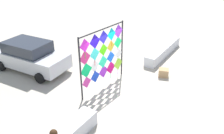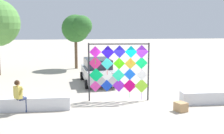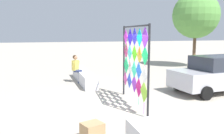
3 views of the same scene
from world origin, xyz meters
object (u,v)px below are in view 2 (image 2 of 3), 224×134
kite_display_rack (119,68)px  tree_far_right (76,28)px  seated_vendor (20,94)px  cardboard_box_large (181,107)px  parked_car (98,71)px

kite_display_rack → tree_far_right: (-2.02, 10.41, 1.81)m
kite_display_rack → seated_vendor: kite_display_rack is taller
seated_vendor → cardboard_box_large: seated_vendor is taller
seated_vendor → parked_car: parked_car is taller
seated_vendor → parked_car: bearing=56.6°
seated_vendor → tree_far_right: 12.32m
tree_far_right → kite_display_rack: bearing=-79.0°
parked_car → tree_far_right: 6.88m
parked_car → cardboard_box_large: bearing=-63.5°
kite_display_rack → parked_car: (-0.72, 4.20, -0.84)m
cardboard_box_large → tree_far_right: (-4.41, 12.44, 3.25)m
cardboard_box_large → tree_far_right: tree_far_right is taller
seated_vendor → tree_far_right: bearing=78.6°
seated_vendor → parked_car: 6.70m
cardboard_box_large → tree_far_right: bearing=109.5°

